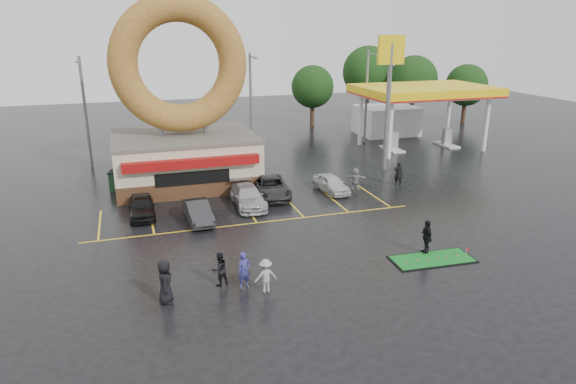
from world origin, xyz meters
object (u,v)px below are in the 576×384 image
object	(u,v)px
shell_sign	(390,78)
car_black	(142,206)
streetlight_left	(85,110)
car_dgrey	(198,212)
gas_station	(407,105)
person_cameraman	(426,237)
dumpster	(124,181)
streetlight_mid	(251,101)
streetlight_right	(367,95)
car_grey	(271,187)
car_white	(331,184)
donut_shop	(183,124)
car_silver	(248,197)
person_blue	(244,270)
putting_green	(432,259)

from	to	relation	value
shell_sign	car_black	distance (m)	21.32
streetlight_left	car_dgrey	bearing A→B (deg)	-66.33
gas_station	shell_sign	world-z (taller)	shell_sign
person_cameraman	dumpster	xyz separation A→B (m)	(-14.77, 16.19, -0.26)
streetlight_left	streetlight_mid	bearing A→B (deg)	4.09
gas_station	person_cameraman	distance (m)	27.63
streetlight_right	car_grey	bearing A→B (deg)	-134.83
streetlight_left	car_white	bearing A→B (deg)	-36.55
streetlight_right	car_grey	world-z (taller)	streetlight_right
car_dgrey	shell_sign	bearing A→B (deg)	20.87
donut_shop	shell_sign	xyz separation A→B (m)	(16.00, -0.97, 2.91)
car_silver	person_blue	world-z (taller)	person_blue
shell_sign	streetlight_right	bearing A→B (deg)	73.17
gas_station	car_dgrey	bearing A→B (deg)	-145.10
donut_shop	car_white	world-z (taller)	donut_shop
streetlight_right	car_black	size ratio (longest dim) A/B	2.34
streetlight_mid	car_white	world-z (taller)	streetlight_mid
streetlight_right	dumpster	size ratio (longest dim) A/B	5.00
donut_shop	streetlight_mid	bearing A→B (deg)	48.62
streetlight_left	person_blue	xyz separation A→B (m)	(7.50, -24.08, -3.93)
car_dgrey	dumpster	xyz separation A→B (m)	(-4.18, 8.10, 0.02)
streetlight_right	person_blue	size ratio (longest dim) A/B	5.28
car_silver	car_dgrey	bearing A→B (deg)	-151.63
putting_green	shell_sign	bearing A→B (deg)	70.27
shell_sign	person_cameraman	bearing A→B (deg)	-110.38
dumpster	car_black	bearing A→B (deg)	-68.53
streetlight_mid	car_silver	world-z (taller)	streetlight_mid
car_white	car_grey	bearing A→B (deg)	168.99
streetlight_left	car_white	size ratio (longest dim) A/B	2.48
car_silver	putting_green	xyz separation A→B (m)	(6.99, -10.72, -0.62)
donut_shop	gas_station	distance (m)	24.35
gas_station	shell_sign	bearing A→B (deg)	-128.07
car_dgrey	putting_green	size ratio (longest dim) A/B	0.88
car_grey	dumpster	bearing A→B (deg)	159.46
car_white	putting_green	xyz separation A→B (m)	(0.66, -11.89, -0.59)
gas_station	streetlight_left	size ratio (longest dim) A/B	1.52
shell_sign	car_dgrey	world-z (taller)	shell_sign
putting_green	gas_station	bearing A→B (deg)	63.01
person_cameraman	putting_green	world-z (taller)	person_cameraman
car_black	shell_sign	bearing A→B (deg)	15.76
gas_station	streetlight_right	xyz separation A→B (m)	(-4.00, 0.98, 1.08)
gas_station	car_grey	distance (m)	22.24
streetlight_mid	person_blue	xyz separation A→B (m)	(-6.50, -25.08, -3.93)
streetlight_right	putting_green	distance (m)	28.00
dumpster	donut_shop	bearing A→B (deg)	14.84
car_silver	car_white	size ratio (longest dim) A/B	1.25
streetlight_mid	dumpster	world-z (taller)	streetlight_mid
streetlight_left	donut_shop	bearing A→B (deg)	-44.78
person_cameraman	putting_green	xyz separation A→B (m)	(-0.09, -0.80, -0.88)
streetlight_right	dumpster	xyz separation A→B (m)	(-23.50, -9.15, -4.13)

